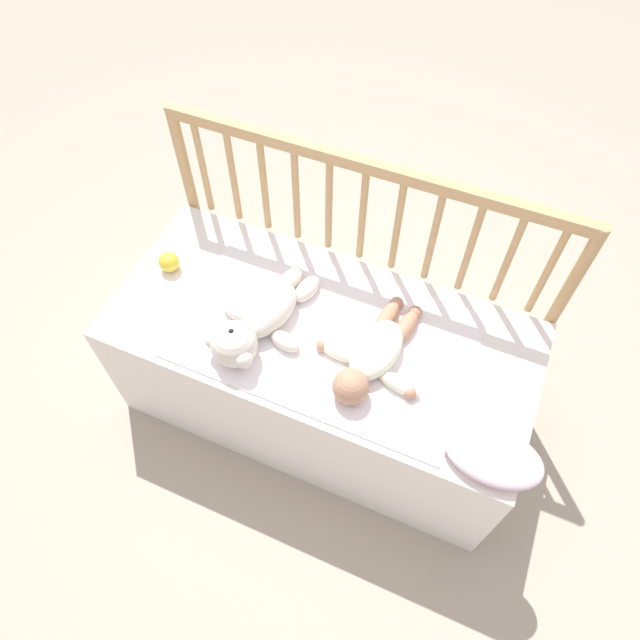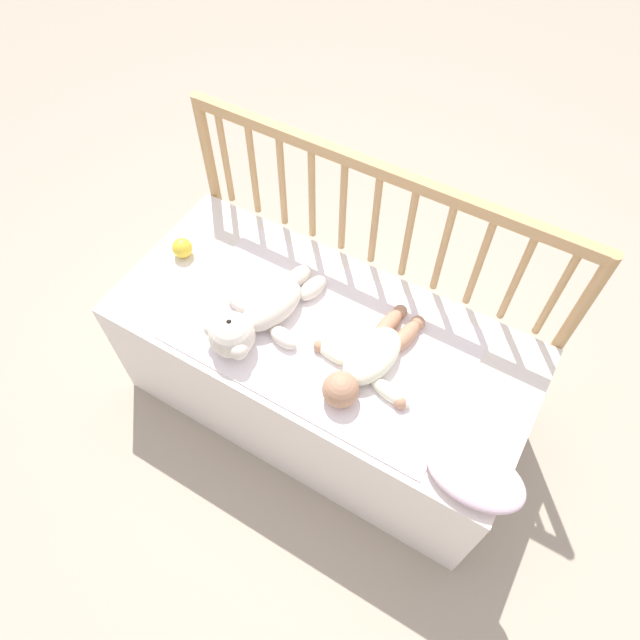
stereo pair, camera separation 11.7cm
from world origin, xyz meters
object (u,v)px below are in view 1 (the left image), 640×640
teddy_bear (257,323)px  baby (373,354)px  small_pillow (493,456)px  toy_ball (169,262)px

teddy_bear → baby: size_ratio=1.05×
baby → small_pillow: size_ratio=1.58×
small_pillow → toy_ball: bearing=168.4°
baby → toy_ball: size_ratio=6.14×
teddy_bear → small_pillow: (0.72, -0.11, -0.02)m
baby → toy_ball: 0.71m
toy_ball → small_pillow: bearing=-11.6°
teddy_bear → baby: bearing=7.3°
toy_ball → small_pillow: size_ratio=0.26×
toy_ball → small_pillow: 1.11m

